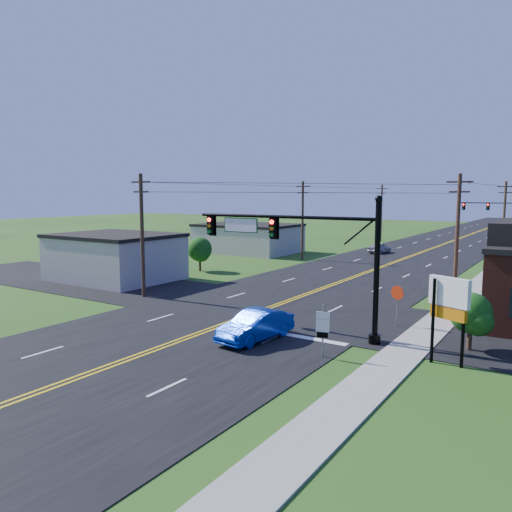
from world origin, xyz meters
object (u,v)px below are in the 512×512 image
Objects in this scene: signal_mast_far at (493,211)px; route_sign at (323,327)px; signal_mast_main at (297,246)px; blue_car at (256,326)px; stop_sign at (397,297)px.

signal_mast_far is 4.35× the size of route_sign.
signal_mast_main reaches higher than blue_car.
route_sign is at bearing -81.46° from stop_sign.
stop_sign is at bearing 59.04° from blue_car.
signal_mast_main is 6.61m from stop_sign.
stop_sign reaches higher than blue_car.
route_sign is 1.06× the size of stop_sign.
signal_mast_far is 68.21m from stop_sign.
route_sign is at bearing -1.60° from blue_car.
signal_mast_main is at bearing 78.49° from blue_car.
route_sign is at bearing -87.67° from signal_mast_far.
signal_mast_far is at bearing 78.53° from route_sign.
blue_car is at bearing -90.78° from signal_mast_far.
signal_mast_far reaches higher than stop_sign.
route_sign reaches higher than blue_car.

